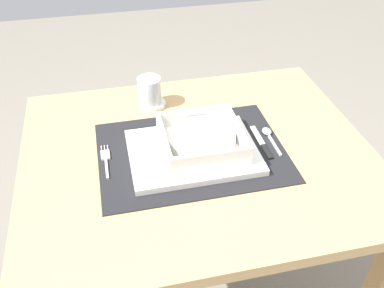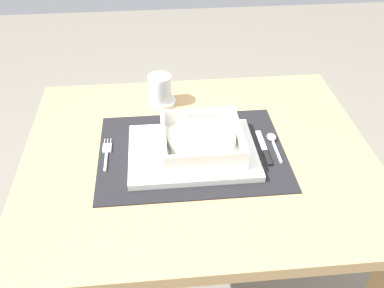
% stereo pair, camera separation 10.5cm
% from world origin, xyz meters
% --- Properties ---
extents(dining_table, '(0.88, 0.73, 0.74)m').
position_xyz_m(dining_table, '(0.00, 0.00, 0.62)').
color(dining_table, tan).
rests_on(dining_table, ground).
extents(placemat, '(0.46, 0.34, 0.00)m').
position_xyz_m(placemat, '(-0.02, -0.00, 0.74)').
color(placemat, black).
rests_on(placemat, dining_table).
extents(serving_plate, '(0.31, 0.23, 0.02)m').
position_xyz_m(serving_plate, '(-0.02, -0.01, 0.75)').
color(serving_plate, white).
rests_on(serving_plate, placemat).
extents(porridge_bowl, '(0.19, 0.19, 0.05)m').
position_xyz_m(porridge_bowl, '(0.01, -0.01, 0.78)').
color(porridge_bowl, white).
rests_on(porridge_bowl, serving_plate).
extents(fork, '(0.02, 0.13, 0.00)m').
position_xyz_m(fork, '(-0.23, 0.02, 0.74)').
color(fork, silver).
rests_on(fork, placemat).
extents(spoon, '(0.02, 0.12, 0.01)m').
position_xyz_m(spoon, '(0.19, 0.02, 0.75)').
color(spoon, silver).
rests_on(spoon, placemat).
extents(butter_knife, '(0.01, 0.14, 0.01)m').
position_xyz_m(butter_knife, '(0.17, -0.01, 0.74)').
color(butter_knife, black).
rests_on(butter_knife, placemat).
extents(drinking_glass, '(0.07, 0.07, 0.09)m').
position_xyz_m(drinking_glass, '(-0.09, 0.24, 0.78)').
color(drinking_glass, white).
rests_on(drinking_glass, dining_table).
extents(condiment_saucer, '(0.07, 0.07, 0.04)m').
position_xyz_m(condiment_saucer, '(-0.08, 0.23, 0.75)').
color(condiment_saucer, white).
rests_on(condiment_saucer, dining_table).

